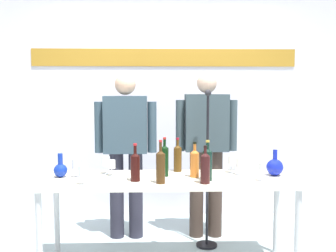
% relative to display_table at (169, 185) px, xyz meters
% --- Properties ---
extents(back_wall, '(4.37, 0.11, 3.00)m').
position_rel_display_table_xyz_m(back_wall, '(0.00, 1.45, 0.80)').
color(back_wall, silver).
rests_on(back_wall, ground).
extents(display_table, '(2.10, 0.62, 0.77)m').
position_rel_display_table_xyz_m(display_table, '(0.00, 0.00, 0.00)').
color(display_table, silver).
rests_on(display_table, ground).
extents(decanter_blue_left, '(0.11, 0.11, 0.20)m').
position_rel_display_table_xyz_m(decanter_blue_left, '(-0.89, 0.04, 0.13)').
color(decanter_blue_left, '#132EA1').
rests_on(decanter_blue_left, display_table).
extents(decanter_blue_right, '(0.14, 0.14, 0.22)m').
position_rel_display_table_xyz_m(decanter_blue_right, '(0.90, 0.04, 0.14)').
color(decanter_blue_right, '#1524B1').
rests_on(decanter_blue_right, display_table).
extents(presenter_left, '(0.61, 0.22, 1.65)m').
position_rel_display_table_xyz_m(presenter_left, '(-0.40, 0.70, 0.25)').
color(presenter_left, '#2A2937').
rests_on(presenter_left, ground).
extents(presenter_right, '(0.62, 0.22, 1.66)m').
position_rel_display_table_xyz_m(presenter_right, '(0.40, 0.70, 0.25)').
color(presenter_right, '#3D2E27').
rests_on(presenter_right, ground).
extents(wine_bottle_0, '(0.07, 0.07, 0.33)m').
position_rel_display_table_xyz_m(wine_bottle_0, '(-0.03, 0.05, 0.21)').
color(wine_bottle_0, black).
rests_on(wine_bottle_0, display_table).
extents(wine_bottle_1, '(0.07, 0.07, 0.29)m').
position_rel_display_table_xyz_m(wine_bottle_1, '(0.27, -0.22, 0.19)').
color(wine_bottle_1, '#331313').
rests_on(wine_bottle_1, display_table).
extents(wine_bottle_2, '(0.07, 0.07, 0.34)m').
position_rel_display_table_xyz_m(wine_bottle_2, '(-0.07, -0.20, 0.20)').
color(wine_bottle_2, '#422810').
rests_on(wine_bottle_2, display_table).
extents(wine_bottle_3, '(0.08, 0.08, 0.30)m').
position_rel_display_table_xyz_m(wine_bottle_3, '(-0.27, -0.12, 0.19)').
color(wine_bottle_3, black).
rests_on(wine_bottle_3, display_table).
extents(wine_bottle_4, '(0.07, 0.07, 0.29)m').
position_rel_display_table_xyz_m(wine_bottle_4, '(0.22, 0.01, 0.19)').
color(wine_bottle_4, orange).
rests_on(wine_bottle_4, display_table).
extents(wine_bottle_5, '(0.08, 0.08, 0.32)m').
position_rel_display_table_xyz_m(wine_bottle_5, '(0.30, -0.11, 0.21)').
color(wine_bottle_5, black).
rests_on(wine_bottle_5, display_table).
extents(wine_bottle_6, '(0.07, 0.07, 0.30)m').
position_rel_display_table_xyz_m(wine_bottle_6, '(0.09, 0.24, 0.19)').
color(wine_bottle_6, '#4D3310').
rests_on(wine_bottle_6, display_table).
extents(wine_glass_left_0, '(0.06, 0.06, 0.14)m').
position_rel_display_table_xyz_m(wine_glass_left_0, '(-0.47, 0.08, 0.16)').
color(wine_glass_left_0, white).
rests_on(wine_glass_left_0, display_table).
extents(wine_glass_left_1, '(0.07, 0.07, 0.15)m').
position_rel_display_table_xyz_m(wine_glass_left_1, '(-0.76, 0.03, 0.18)').
color(wine_glass_left_1, white).
rests_on(wine_glass_left_1, display_table).
extents(wine_glass_left_2, '(0.07, 0.07, 0.15)m').
position_rel_display_table_xyz_m(wine_glass_left_2, '(-0.66, -0.23, 0.17)').
color(wine_glass_left_2, white).
rests_on(wine_glass_left_2, display_table).
extents(wine_glass_left_3, '(0.07, 0.07, 0.15)m').
position_rel_display_table_xyz_m(wine_glass_left_3, '(-0.53, 0.15, 0.18)').
color(wine_glass_left_3, white).
rests_on(wine_glass_left_3, display_table).
extents(wine_glass_right_0, '(0.06, 0.06, 0.15)m').
position_rel_display_table_xyz_m(wine_glass_right_0, '(0.73, -0.16, 0.17)').
color(wine_glass_right_0, white).
rests_on(wine_glass_right_0, display_table).
extents(wine_glass_right_1, '(0.06, 0.06, 0.15)m').
position_rel_display_table_xyz_m(wine_glass_right_1, '(0.60, 0.07, 0.17)').
color(wine_glass_right_1, white).
rests_on(wine_glass_right_1, display_table).
extents(wine_glass_right_2, '(0.07, 0.07, 0.14)m').
position_rel_display_table_xyz_m(wine_glass_right_2, '(0.60, 0.25, 0.17)').
color(wine_glass_right_2, white).
rests_on(wine_glass_right_2, display_table).
extents(wine_glass_right_3, '(0.06, 0.06, 0.15)m').
position_rel_display_table_xyz_m(wine_glass_right_3, '(0.56, 0.16, 0.18)').
color(wine_glass_right_3, white).
rests_on(wine_glass_right_3, display_table).
extents(microphone_stand, '(0.20, 0.20, 1.49)m').
position_rel_display_table_xyz_m(microphone_stand, '(0.38, 0.43, -0.20)').
color(microphone_stand, black).
rests_on(microphone_stand, ground).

